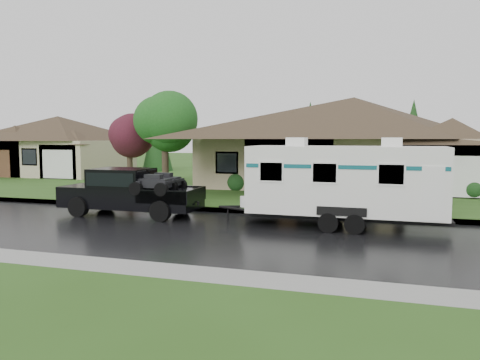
% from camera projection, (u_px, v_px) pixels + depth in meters
% --- Properties ---
extents(ground, '(140.00, 140.00, 0.00)m').
position_uv_depth(ground, '(272.00, 225.00, 17.39)').
color(ground, '#2D5119').
rests_on(ground, ground).
extents(road, '(140.00, 8.00, 0.01)m').
position_uv_depth(road, '(258.00, 235.00, 15.49)').
color(road, black).
rests_on(road, ground).
extents(curb, '(140.00, 0.50, 0.15)m').
position_uv_depth(curb, '(284.00, 213.00, 19.53)').
color(curb, gray).
rests_on(curb, ground).
extents(lawn, '(140.00, 26.00, 0.15)m').
position_uv_depth(lawn, '(323.00, 184.00, 31.65)').
color(lawn, '#2D5119').
rests_on(lawn, ground).
extents(house_main, '(19.44, 10.80, 6.90)m').
position_uv_depth(house_main, '(358.00, 131.00, 29.55)').
color(house_main, '#9C8C69').
rests_on(house_main, lawn).
extents(house_far, '(10.80, 8.64, 5.80)m').
position_uv_depth(house_far, '(60.00, 140.00, 38.61)').
color(house_far, '#BDAC8C').
rests_on(house_far, lawn).
extents(tree_left_green, '(3.37, 3.37, 5.59)m').
position_uv_depth(tree_left_green, '(165.00, 124.00, 27.14)').
color(tree_left_green, '#382B1E').
rests_on(tree_left_green, lawn).
extents(tree_red, '(2.73, 2.73, 4.51)m').
position_uv_depth(tree_red, '(129.00, 137.00, 28.75)').
color(tree_red, '#382B1E').
rests_on(tree_red, lawn).
extents(shrub_row, '(13.60, 1.00, 1.00)m').
position_uv_depth(shrub_row, '(347.00, 185.00, 25.59)').
color(shrub_row, '#143814').
rests_on(shrub_row, lawn).
extents(pickup_truck, '(5.85, 2.22, 1.95)m').
position_uv_depth(pickup_truck, '(128.00, 190.00, 19.40)').
color(pickup_truck, black).
rests_on(pickup_truck, ground).
extents(travel_trailer, '(7.21, 2.53, 3.24)m').
position_uv_depth(travel_trailer, '(345.00, 180.00, 16.74)').
color(travel_trailer, white).
rests_on(travel_trailer, ground).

